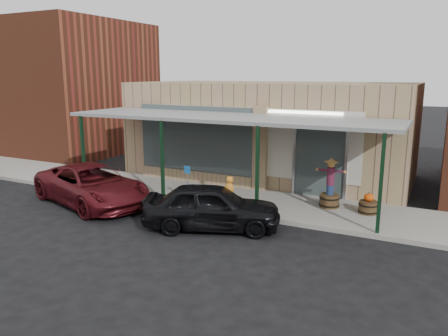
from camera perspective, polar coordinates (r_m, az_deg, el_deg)
The scene contains 10 objects.
ground at distance 13.18m, azimuth -6.73°, elevation -8.16°, with size 120.00×120.00×0.00m, color black.
sidewalk at distance 16.12m, azimuth 0.33°, elevation -3.98°, with size 40.00×3.20×0.15m, color gray.
storefront at distance 19.83m, azimuth 6.25°, elevation 4.95°, with size 12.00×6.25×4.20m.
awning at distance 15.53m, azimuth 0.28°, elevation 6.44°, with size 12.00×3.00×3.04m.
block_buildings_near at distance 20.09m, azimuth 12.86°, elevation 9.61°, with size 61.00×8.00×8.00m.
barrel_scarecrow at distance 15.13m, azimuth 13.67°, elevation -2.88°, with size 1.02×0.66×1.69m.
barrel_pumpkin at distance 14.86m, azimuth 18.34°, elevation -4.71°, with size 0.79×0.79×0.72m.
handicap_sign at distance 15.32m, azimuth -4.80°, elevation -1.41°, with size 0.26×0.07×1.28m.
parked_sedan at distance 13.05m, azimuth -1.57°, elevation -5.05°, with size 4.38×3.02×1.49m.
car_maroon at distance 16.22m, azimuth -16.91°, elevation -2.13°, with size 2.32×5.03×1.40m, color #551117.
Camera 1 is at (6.89, -10.27, 4.56)m, focal length 35.00 mm.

